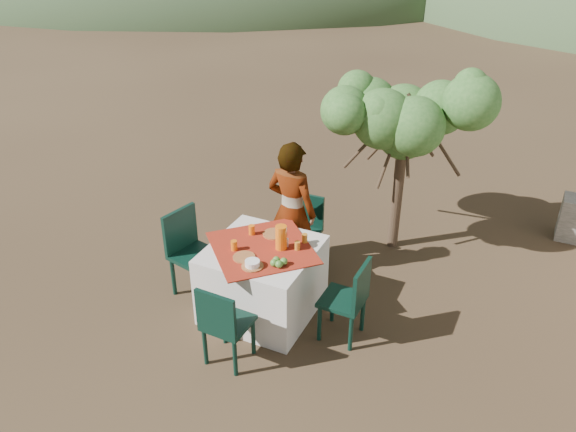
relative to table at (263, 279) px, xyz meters
The scene contains 19 objects.
ground 0.70m from the table, 53.05° to the right, with size 160.00×160.00×0.00m, color #342418.
table is the anchor object (origin of this frame).
chair_far 1.01m from the table, 89.61° to the left, with size 0.39×0.39×0.83m.
chair_near 0.85m from the table, 86.44° to the right, with size 0.40×0.40×0.85m.
chair_left 0.87m from the table, behind, with size 0.52×0.52×0.95m.
chair_right 0.94m from the table, ahead, with size 0.40×0.40×0.85m.
person 0.84m from the table, 91.71° to the left, with size 0.58×0.38×1.59m, color #8C6651.
shrub_tree 2.37m from the table, 63.92° to the left, with size 1.66×1.63×1.95m.
plate_far 0.47m from the table, 89.90° to the left, with size 0.24×0.24×0.01m, color brown.
plate_near 0.46m from the table, 105.58° to the right, with size 0.22×0.22×0.01m, color brown.
glass_far 0.51m from the table, 139.87° to the left, with size 0.06×0.06×0.10m, color orange.
glass_near 0.51m from the table, 144.76° to the right, with size 0.06×0.06×0.10m, color orange.
juice_pitcher 0.54m from the table, 19.95° to the left, with size 0.11×0.11×0.25m, color orange.
bowl_plate 0.52m from the table, 77.09° to the right, with size 0.21×0.21×0.01m, color brown.
white_bowl 0.54m from the table, 77.09° to the right, with size 0.14×0.14×0.05m, color white.
jar_left 0.55m from the table, 19.09° to the left, with size 0.05×0.05×0.09m, color orange.
jar_right 0.61m from the table, 38.36° to the left, with size 0.06×0.06×0.09m, color orange.
napkin_holder 0.48m from the table, 30.85° to the left, with size 0.06×0.04×0.08m, color white.
fruit_cluster 0.55m from the table, 36.85° to the right, with size 0.14×0.13×0.07m.
Camera 1 is at (1.87, -3.60, 3.69)m, focal length 35.00 mm.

